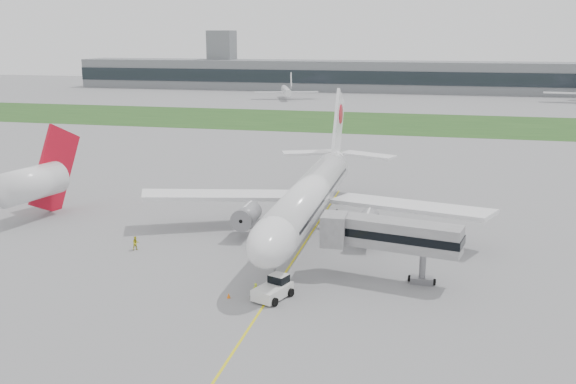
% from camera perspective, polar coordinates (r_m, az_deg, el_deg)
% --- Properties ---
extents(ground, '(600.00, 600.00, 0.00)m').
position_cam_1_polar(ground, '(82.83, 1.39, -4.73)').
color(ground, gray).
rests_on(ground, ground).
extents(apron_markings, '(70.00, 70.00, 0.04)m').
position_cam_1_polar(apron_markings, '(78.22, 0.63, -5.87)').
color(apron_markings, yellow).
rests_on(apron_markings, ground).
extents(grass_strip, '(600.00, 50.00, 0.02)m').
position_cam_1_polar(grass_strip, '(199.27, 8.51, 6.12)').
color(grass_strip, '#20461A').
rests_on(grass_strip, ground).
extents(terminal_building, '(320.00, 22.30, 14.00)m').
position_cam_1_polar(terminal_building, '(307.77, 10.33, 10.05)').
color(terminal_building, slate).
rests_on(terminal_building, ground).
extents(control_tower, '(12.00, 12.00, 56.00)m').
position_cam_1_polar(control_tower, '(327.59, -5.82, 9.19)').
color(control_tower, slate).
rests_on(control_tower, ground).
extents(airliner, '(48.13, 53.95, 17.88)m').
position_cam_1_polar(airliner, '(85.83, 2.08, -0.13)').
color(airliner, white).
rests_on(airliner, ground).
extents(pushback_tug, '(4.09, 4.93, 2.23)m').
position_cam_1_polar(pushback_tug, '(66.66, -1.24, -8.53)').
color(pushback_tug, silver).
rests_on(pushback_tug, ground).
extents(jet_bridge, '(15.48, 6.05, 7.06)m').
position_cam_1_polar(jet_bridge, '(70.66, 8.72, -3.76)').
color(jet_bridge, '#9C9B9E').
rests_on(jet_bridge, ground).
extents(safety_cone_left, '(0.39, 0.39, 0.54)m').
position_cam_1_polar(safety_cone_left, '(67.08, -5.30, -9.14)').
color(safety_cone_left, orange).
rests_on(safety_cone_left, ground).
extents(safety_cone_right, '(0.36, 0.36, 0.49)m').
position_cam_1_polar(safety_cone_right, '(65.31, -1.65, -9.77)').
color(safety_cone_right, orange).
rests_on(safety_cone_right, ground).
extents(ground_crew_near, '(0.72, 0.71, 1.67)m').
position_cam_1_polar(ground_crew_near, '(66.58, -2.91, -8.75)').
color(ground_crew_near, '#BBD623').
rests_on(ground_crew_near, ground).
extents(ground_crew_far, '(1.09, 1.10, 1.79)m').
position_cam_1_polar(ground_crew_far, '(82.92, -13.38, -4.45)').
color(ground_crew_far, gold).
rests_on(ground_crew_far, ground).
extents(neighbor_aircraft, '(6.91, 17.42, 14.05)m').
position_cam_1_polar(neighbor_aircraft, '(100.03, -21.63, 0.85)').
color(neighbor_aircraft, '#B80A1E').
rests_on(neighbor_aircraft, ground).
extents(distant_aircraft_left, '(32.38, 30.36, 10.13)m').
position_cam_1_polar(distant_aircraft_left, '(269.11, -0.16, 8.25)').
color(distant_aircraft_left, white).
rests_on(distant_aircraft_left, ground).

